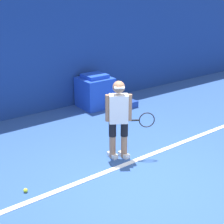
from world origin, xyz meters
The scene contains 7 objects.
ground_plane centered at (0.00, 0.00, 0.00)m, with size 24.00×24.00×0.00m, color #2D5193.
back_wall centered at (0.00, 4.16, 1.51)m, with size 24.00×0.10×3.03m.
court_baseline centered at (0.00, 0.67, 0.01)m, with size 21.60×0.10×0.01m.
tennis_player centered at (0.20, 0.97, 0.82)m, with size 0.78×0.55×1.50m.
tennis_ball centered at (-1.67, 0.94, 0.03)m, with size 0.07×0.07×0.07m.
covered_chair centered at (1.44, 3.66, 0.43)m, with size 0.84×0.81×0.92m.
equipment_bag centered at (2.01, 3.01, 0.09)m, with size 0.69×0.25×0.18m.
Camera 1 is at (-3.04, -3.19, 2.90)m, focal length 50.00 mm.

